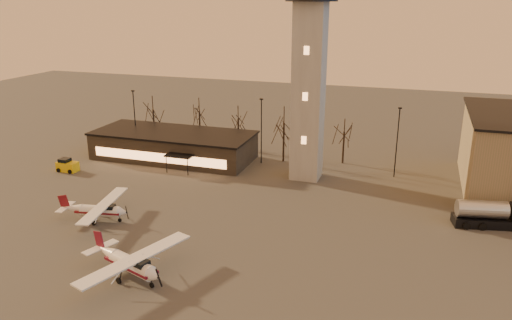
# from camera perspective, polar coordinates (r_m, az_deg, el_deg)

# --- Properties ---
(ground) EXTENTS (220.00, 220.00, 0.00)m
(ground) POSITION_cam_1_polar(r_m,az_deg,el_deg) (45.87, -3.02, -14.14)
(ground) COLOR #3C3A38
(ground) RESTS_ON ground
(control_tower) EXTENTS (6.80, 6.80, 32.60)m
(control_tower) POSITION_cam_1_polar(r_m,az_deg,el_deg) (68.10, 6.13, 11.10)
(control_tower) COLOR gray
(control_tower) RESTS_ON ground
(terminal) EXTENTS (25.40, 12.20, 4.30)m
(terminal) POSITION_cam_1_polar(r_m,az_deg,el_deg) (80.33, -9.39, 1.69)
(terminal) COLOR black
(terminal) RESTS_ON ground
(light_poles) EXTENTS (58.50, 12.25, 10.14)m
(light_poles) POSITION_cam_1_polar(r_m,az_deg,el_deg) (71.07, 6.41, 2.40)
(light_poles) COLOR black
(light_poles) RESTS_ON ground
(tree_row) EXTENTS (37.20, 9.20, 8.80)m
(tree_row) POSITION_cam_1_polar(r_m,az_deg,el_deg) (82.41, -2.07, 5.05)
(tree_row) COLOR black
(tree_row) RESTS_ON ground
(cessna_front) EXTENTS (9.75, 11.93, 3.34)m
(cessna_front) POSITION_cam_1_polar(r_m,az_deg,el_deg) (47.51, -13.82, -11.87)
(cessna_front) COLOR silver
(cessna_front) RESTS_ON ground
(cessna_rear) EXTENTS (8.66, 10.90, 3.00)m
(cessna_rear) POSITION_cam_1_polar(r_m,az_deg,el_deg) (60.04, -17.25, -5.76)
(cessna_rear) COLOR white
(cessna_rear) RESTS_ON ground
(fuel_truck) EXTENTS (8.43, 3.97, 3.02)m
(fuel_truck) POSITION_cam_1_polar(r_m,az_deg,el_deg) (61.88, 25.28, -5.85)
(fuel_truck) COLOR black
(fuel_truck) RESTS_ON ground
(service_cart) EXTENTS (3.03, 1.94, 1.92)m
(service_cart) POSITION_cam_1_polar(r_m,az_deg,el_deg) (78.78, -20.76, -0.68)
(service_cart) COLOR #DEB90D
(service_cart) RESTS_ON ground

